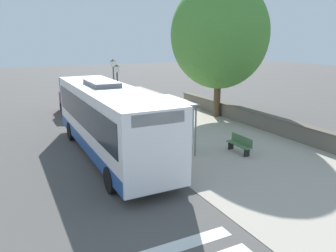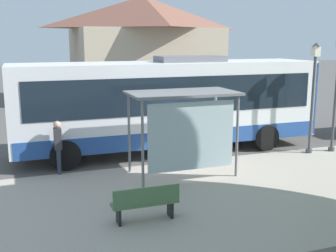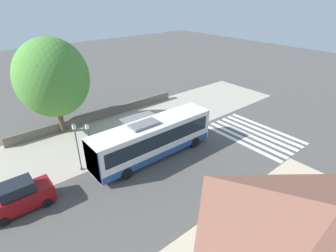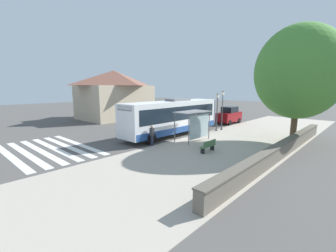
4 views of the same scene
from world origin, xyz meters
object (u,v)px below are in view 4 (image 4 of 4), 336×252
(bus, at_px, (172,117))
(parked_car_behind_bus, at_px, (229,115))
(pedestrian, at_px, (152,134))
(shade_tree, at_px, (299,72))
(street_lamp_near, at_px, (217,109))
(bench, at_px, (208,146))
(street_lamp_far, at_px, (222,107))
(bus_shelter, at_px, (194,116))

(bus, bearing_deg, parked_car_behind_bus, -92.73)
(pedestrian, height_order, parked_car_behind_bus, parked_car_behind_bus)
(shade_tree, bearing_deg, street_lamp_near, -1.70)
(bench, relative_size, street_lamp_far, 0.36)
(pedestrian, relative_size, street_lamp_near, 0.42)
(bus, distance_m, street_lamp_far, 6.21)
(bus_shelter, height_order, street_lamp_near, street_lamp_near)
(bus, xyz_separation_m, pedestrian, (-1.58, 4.23, -0.85))
(parked_car_behind_bus, bearing_deg, bus_shelter, 102.84)
(pedestrian, xyz_separation_m, shade_tree, (-8.03, -8.81, 4.86))
(bus, bearing_deg, street_lamp_far, -110.68)
(street_lamp_far, distance_m, shade_tree, 8.22)
(street_lamp_far, bearing_deg, bench, 113.74)
(bus_shelter, relative_size, pedestrian, 1.93)
(bus, xyz_separation_m, parked_car_behind_bus, (-0.51, -10.60, -0.81))
(street_lamp_far, xyz_separation_m, shade_tree, (-7.43, 1.19, 3.30))
(bus, distance_m, bus_shelter, 3.13)
(bus_shelter, distance_m, pedestrian, 4.09)
(pedestrian, bearing_deg, bus_shelter, -112.12)
(street_lamp_near, xyz_separation_m, parked_car_behind_bus, (1.60, -5.80, -1.37))
(street_lamp_far, bearing_deg, bus_shelter, 97.86)
(bus_shelter, height_order, parked_car_behind_bus, bus_shelter)
(bus_shelter, distance_m, street_lamp_near, 5.49)
(pedestrian, relative_size, bench, 1.09)
(shade_tree, bearing_deg, parked_car_behind_bus, -33.46)
(street_lamp_near, distance_m, street_lamp_far, 0.98)
(bus, bearing_deg, street_lamp_near, -113.66)
(bus_shelter, relative_size, shade_tree, 0.34)
(pedestrian, relative_size, street_lamp_far, 0.39)
(bus, height_order, shade_tree, shade_tree)
(pedestrian, bearing_deg, shade_tree, -132.35)
(bench, distance_m, shade_tree, 9.78)
(pedestrian, relative_size, shade_tree, 0.18)
(shade_tree, bearing_deg, street_lamp_far, -9.10)
(pedestrian, bearing_deg, street_lamp_far, -93.41)
(street_lamp_far, distance_m, parked_car_behind_bus, 5.33)
(street_lamp_near, xyz_separation_m, shade_tree, (-7.51, 0.22, 3.45))
(bus_shelter, relative_size, parked_car_behind_bus, 0.82)
(bench, xyz_separation_m, street_lamp_far, (3.72, -8.45, 2.09))
(bus, xyz_separation_m, street_lamp_far, (-2.18, -5.77, 0.71))
(bus_shelter, distance_m, parked_car_behind_bus, 11.54)
(street_lamp_near, bearing_deg, parked_car_behind_bus, -74.57)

